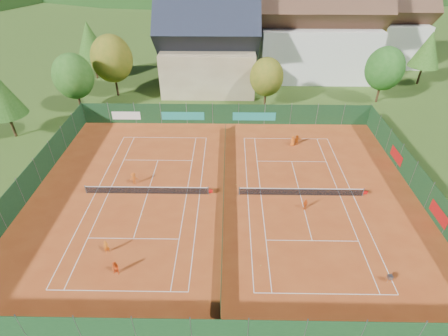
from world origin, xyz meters
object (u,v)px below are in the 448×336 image
player_left_near (106,247)px  player_right_far_b (297,140)px  player_right_near (305,204)px  chalet (209,48)px  ball_hopper (390,277)px  player_left_far (134,178)px  hotel_block_a (317,35)px  hotel_block_b (380,29)px  player_left_mid (116,268)px  player_right_far_a (293,141)px

player_left_near → player_right_far_b: bearing=19.2°
player_left_near → player_right_near: player_left_near is taller
chalet → player_right_far_b: bearing=-58.3°
ball_hopper → player_left_far: player_left_far is taller
ball_hopper → player_right_near: (-5.12, 8.52, 0.06)m
player_right_far_b → hotel_block_a: bearing=-115.0°
ball_hopper → player_right_near: player_right_near is taller
hotel_block_a → hotel_block_b: (14.00, 8.00, -0.76)m
player_right_near → hotel_block_b: bearing=40.9°
hotel_block_b → ball_hopper: 57.51m
hotel_block_b → player_left_near: hotel_block_b is taller
chalet → player_left_far: 29.66m
chalet → player_left_far: chalet is taller
chalet → player_left_near: size_ratio=12.15×
hotel_block_a → player_right_far_b: (-6.87, -25.66, -6.67)m
player_left_mid → player_left_far: 12.08m
player_right_far_a → player_right_far_b: 0.58m
hotel_block_a → player_left_far: size_ratio=14.97×
ball_hopper → player_right_far_a: size_ratio=0.58×
hotel_block_a → ball_hopper: 47.24m
chalet → hotel_block_a: size_ratio=0.75×
hotel_block_b → ball_hopper: (-16.84, -54.66, -6.06)m
ball_hopper → player_left_near: player_left_near is taller
hotel_block_a → player_right_far_a: size_ratio=15.54×
chalet → player_left_far: bearing=-103.4°
chalet → player_right_near: size_ratio=13.27×
player_left_mid → player_left_far: player_left_far is taller
chalet → hotel_block_b: bearing=23.0°
ball_hopper → hotel_block_b: bearing=72.9°
hotel_block_a → ball_hopper: (-2.84, -46.66, -6.83)m
hotel_block_a → player_right_far_a: hotel_block_a is taller
player_left_far → player_right_far_a: (18.33, 8.40, -0.03)m
player_left_mid → player_right_far_b: player_right_far_b is taller
player_left_mid → player_right_far_b: size_ratio=0.97×
player_left_mid → player_right_far_a: bearing=67.5°
chalet → hotel_block_b: 35.85m
chalet → player_right_far_a: (11.60, -19.88, -5.93)m
player_left_far → player_right_far_b: (18.87, 8.62, -0.01)m
hotel_block_a → player_left_far: hotel_block_a is taller
player_left_far → player_right_near: player_left_far is taller
hotel_block_a → hotel_block_b: 16.14m
player_left_mid → player_left_far: size_ratio=0.95×
player_right_far_a → hotel_block_a: bearing=-93.6°
player_left_near → player_left_mid: player_left_mid is taller
player_left_near → player_left_far: 9.76m
chalet → player_left_near: (-6.82, -38.04, -5.96)m
player_left_mid → player_right_far_b: bearing=66.9°
hotel_block_a → ball_hopper: size_ratio=27.00×
hotel_block_a → player_right_far_b: hotel_block_a is taller
hotel_block_a → chalet: bearing=-162.5°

